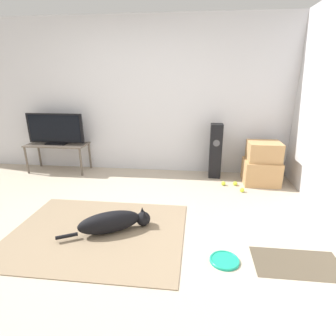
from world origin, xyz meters
TOP-DOWN VIEW (x-y plane):
  - ground_plane at (0.00, 0.00)m, footprint 12.00×12.00m
  - wall_back at (0.00, 2.10)m, footprint 8.00×0.06m
  - area_rug at (-0.01, -0.06)m, footprint 1.88×1.45m
  - dog at (0.16, -0.02)m, footprint 0.91×0.53m
  - frisbee at (1.33, -0.38)m, footprint 0.27×0.27m
  - cardboard_box_lower at (2.06, 1.61)m, footprint 0.54×0.46m
  - cardboard_box_upper at (2.07, 1.63)m, footprint 0.49×0.42m
  - floor_speaker at (1.34, 1.83)m, footprint 0.19×0.20m
  - tv_stand at (-1.42, 1.82)m, footprint 1.05×0.45m
  - tv at (-1.42, 1.82)m, footprint 1.00×0.20m
  - tennis_ball_by_boxes at (1.65, 1.47)m, footprint 0.07×0.07m
  - tennis_ball_near_speaker at (1.72, 1.22)m, footprint 0.07×0.07m
  - tennis_ball_loose_on_carpet at (1.47, 1.45)m, footprint 0.07×0.07m
  - door_mat at (1.99, -0.34)m, footprint 0.79×0.43m

SIDE VIEW (x-z plane):
  - ground_plane at x=0.00m, z-range 0.00..0.00m
  - door_mat at x=1.99m, z-range 0.00..0.01m
  - area_rug at x=-0.01m, z-range 0.00..0.01m
  - frisbee at x=1.33m, z-range 0.00..0.03m
  - tennis_ball_by_boxes at x=1.65m, z-range 0.00..0.07m
  - tennis_ball_near_speaker at x=1.72m, z-range 0.00..0.07m
  - tennis_ball_loose_on_carpet at x=1.47m, z-range 0.00..0.07m
  - dog at x=0.16m, z-range 0.01..0.25m
  - cardboard_box_lower at x=2.06m, z-range 0.00..0.38m
  - tv_stand at x=-1.42m, z-range 0.19..0.69m
  - floor_speaker at x=1.34m, z-range 0.00..0.90m
  - cardboard_box_upper at x=2.07m, z-range 0.38..0.67m
  - tv at x=-1.42m, z-range 0.49..1.02m
  - wall_back at x=0.00m, z-range 0.00..2.55m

